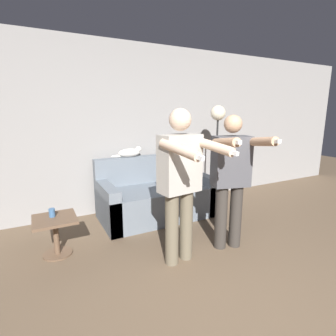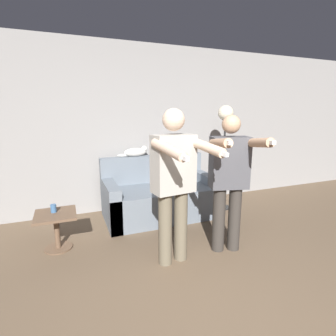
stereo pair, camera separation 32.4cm
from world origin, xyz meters
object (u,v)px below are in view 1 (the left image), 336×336
cup (52,213)px  side_table (55,228)px  person_right (231,175)px  couch (156,197)px  cat (130,152)px  floor_lamp (218,126)px  person_left (181,178)px

cup → side_table: bearing=-71.5°
side_table → cup: (-0.02, 0.05, 0.17)m
person_right → side_table: (-1.80, 0.75, -0.57)m
couch → cat: (-0.27, 0.33, 0.67)m
person_right → floor_lamp: 1.46m
side_table → cup: 0.18m
floor_lamp → cup: 2.70m
person_right → person_left: bearing=-164.7°
couch → side_table: couch is taller
floor_lamp → person_right: bearing=-120.8°
couch → side_table: 1.54m
couch → person_right: 1.44m
cup → person_right: bearing=-23.7°
couch → side_table: size_ratio=3.72×
couch → cup: couch is taller
couch → cup: (-1.47, -0.46, 0.19)m
couch → floor_lamp: size_ratio=1.00×
person_right → side_table: size_ratio=3.44×
cat → side_table: (-1.18, -0.84, -0.65)m
couch → cat: 0.79m
person_left → floor_lamp: (1.36, 1.19, 0.42)m
cat → person_right: bearing=-68.5°
couch → person_left: (-0.30, -1.26, 0.63)m
person_left → floor_lamp: bearing=33.6°
person_left → cup: person_left is taller
person_left → cup: size_ratio=17.17×
cat → side_table: cat is taller
cat → floor_lamp: bearing=-16.8°
person_left → side_table: bearing=139.5°
cup → person_left: bearing=-34.3°
couch → person_left: size_ratio=1.04×
cat → cup: 1.51m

